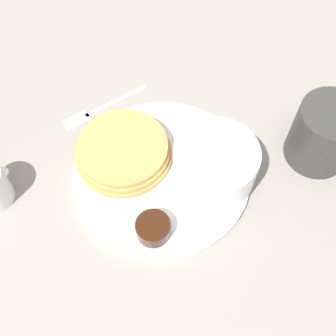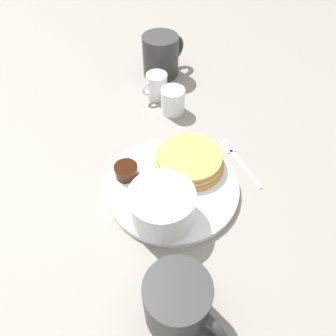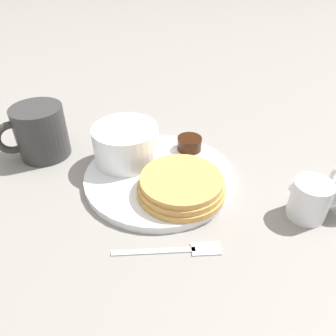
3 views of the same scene
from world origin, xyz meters
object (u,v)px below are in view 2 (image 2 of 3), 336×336
(bowl, at_px, (162,205))
(creamer_pitcher_near, at_px, (173,100))
(creamer_pitcher_far, at_px, (157,86))
(fork, at_px, (236,156))
(second_mug, at_px, (161,55))
(plate, at_px, (173,187))
(coffee_mug, at_px, (179,303))

(bowl, distance_m, creamer_pitcher_near, 0.29)
(bowl, distance_m, creamer_pitcher_far, 0.34)
(creamer_pitcher_far, distance_m, fork, 0.25)
(bowl, distance_m, second_mug, 0.44)
(creamer_pitcher_far, bearing_deg, plate, -15.60)
(creamer_pitcher_near, xyz_separation_m, second_mug, (-0.15, 0.03, 0.02))
(second_mug, bearing_deg, creamer_pitcher_far, -28.47)
(coffee_mug, bearing_deg, second_mug, 160.16)
(coffee_mug, bearing_deg, creamer_pitcher_far, 161.88)
(creamer_pitcher_far, height_order, second_mug, second_mug)
(creamer_pitcher_far, bearing_deg, fork, 16.24)
(bowl, xyz_separation_m, second_mug, (-0.40, 0.16, 0.01))
(bowl, distance_m, coffee_mug, 0.15)
(plate, relative_size, second_mug, 1.99)
(creamer_pitcher_near, height_order, creamer_pitcher_far, creamer_pitcher_far)
(coffee_mug, distance_m, fork, 0.32)
(creamer_pitcher_near, distance_m, creamer_pitcher_far, 0.06)
(plate, bearing_deg, fork, 99.42)
(bowl, height_order, creamer_pitcher_far, bowl)
(fork, bearing_deg, second_mug, -175.88)
(bowl, bearing_deg, coffee_mug, -14.05)
(plate, relative_size, coffee_mug, 2.11)
(plate, relative_size, fork, 1.72)
(creamer_pitcher_far, bearing_deg, creamer_pitcher_near, 11.84)
(creamer_pitcher_near, height_order, fork, creamer_pitcher_near)
(bowl, relative_size, fork, 0.77)
(creamer_pitcher_far, bearing_deg, second_mug, 151.53)
(bowl, relative_size, coffee_mug, 0.95)
(plate, xyz_separation_m, bowl, (0.05, -0.04, 0.04))
(second_mug, bearing_deg, bowl, -21.86)
(creamer_pitcher_near, relative_size, second_mug, 0.65)
(coffee_mug, distance_m, creamer_pitcher_far, 0.49)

